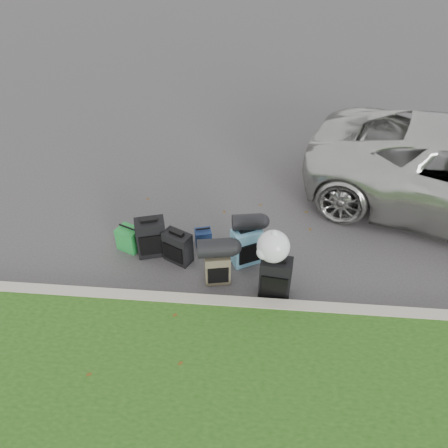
# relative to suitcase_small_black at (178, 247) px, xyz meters

# --- Properties ---
(ground) EXTENTS (120.00, 120.00, 0.00)m
(ground) POSITION_rel_suitcase_small_black_xyz_m (0.80, 0.08, -0.27)
(ground) COLOR #383535
(ground) RESTS_ON ground
(curb) EXTENTS (120.00, 0.18, 0.15)m
(curb) POSITION_rel_suitcase_small_black_xyz_m (0.80, -0.92, -0.19)
(curb) COLOR #9E937F
(curb) RESTS_ON ground
(suitcase_small_black) EXTENTS (0.49, 0.40, 0.54)m
(suitcase_small_black) POSITION_rel_suitcase_small_black_xyz_m (0.00, 0.00, 0.00)
(suitcase_small_black) COLOR black
(suitcase_small_black) RESTS_ON ground
(suitcase_large_black_left) EXTENTS (0.52, 0.39, 0.66)m
(suitcase_large_black_left) POSITION_rel_suitcase_small_black_xyz_m (-0.44, 0.13, 0.06)
(suitcase_large_black_left) COLOR black
(suitcase_large_black_left) RESTS_ON ground
(suitcase_olive) EXTENTS (0.41, 0.30, 0.51)m
(suitcase_olive) POSITION_rel_suitcase_small_black_xyz_m (0.66, -0.40, -0.01)
(suitcase_olive) COLOR #413B2B
(suitcase_olive) RESTS_ON ground
(suitcase_teal) EXTENTS (0.51, 0.43, 0.63)m
(suitcase_teal) POSITION_rel_suitcase_small_black_xyz_m (1.06, 0.06, 0.05)
(suitcase_teal) COLOR teal
(suitcase_teal) RESTS_ON ground
(suitcase_large_black_right) EXTENTS (0.47, 0.31, 0.66)m
(suitcase_large_black_right) POSITION_rel_suitcase_small_black_xyz_m (1.50, -0.60, 0.06)
(suitcase_large_black_right) COLOR black
(suitcase_large_black_right) RESTS_ON ground
(tote_green) EXTENTS (0.42, 0.38, 0.39)m
(tote_green) POSITION_rel_suitcase_small_black_xyz_m (-0.84, 0.22, -0.07)
(tote_green) COLOR #1D8331
(tote_green) RESTS_ON ground
(tote_navy) EXTENTS (0.30, 0.27, 0.28)m
(tote_navy) POSITION_rel_suitcase_small_black_xyz_m (0.34, 0.42, -0.13)
(tote_navy) COLOR #15264C
(tote_navy) RESTS_ON ground
(duffel_left) EXTENTS (0.55, 0.36, 0.28)m
(duffel_left) POSITION_rel_suitcase_small_black_xyz_m (0.63, -0.39, 0.38)
(duffel_left) COLOR black
(duffel_left) RESTS_ON suitcase_olive
(duffel_right) EXTENTS (0.48, 0.32, 0.25)m
(duffel_right) POSITION_rel_suitcase_small_black_xyz_m (1.06, 0.11, 0.48)
(duffel_right) COLOR black
(duffel_right) RESTS_ON suitcase_teal
(trash_bag) EXTENTS (0.45, 0.45, 0.45)m
(trash_bag) POSITION_rel_suitcase_small_black_xyz_m (1.44, -0.56, 0.62)
(trash_bag) COLOR silver
(trash_bag) RESTS_ON suitcase_large_black_right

